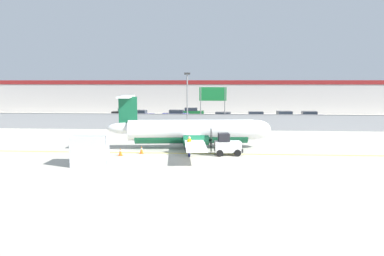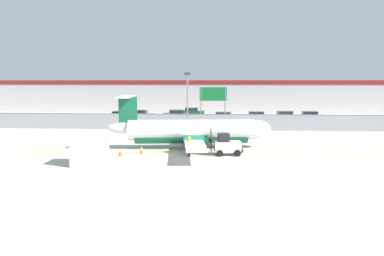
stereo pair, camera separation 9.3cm
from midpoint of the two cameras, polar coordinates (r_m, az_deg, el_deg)
ground_plane at (r=32.55m, az=1.44°, el=-3.91°), size 140.00×140.00×0.01m
perimeter_fence at (r=48.21m, az=2.25°, el=1.00°), size 98.00×0.10×2.10m
parking_lot_strip at (r=59.76m, az=2.56°, el=1.15°), size 98.00×17.00×0.12m
background_building at (r=77.98m, az=2.89°, el=4.88°), size 91.00×8.10×6.50m
commuter_airplane at (r=34.84m, az=0.27°, el=-0.52°), size 15.30×16.08×4.92m
baggage_tug at (r=31.86m, az=5.29°, el=-2.63°), size 2.46×1.64×1.88m
ground_crew_worker at (r=31.09m, az=-0.49°, el=-2.65°), size 0.35×0.54×1.70m
cargo_container at (r=28.96m, az=-15.38°, el=-3.33°), size 2.44×2.05×2.20m
traffic_cone_near_left at (r=32.82m, az=-7.77°, el=-3.33°), size 0.36×0.36×0.64m
traffic_cone_near_right at (r=37.36m, az=6.50°, el=-2.05°), size 0.36×0.36×0.64m
traffic_cone_far_left at (r=34.49m, az=0.11°, el=-2.77°), size 0.36×0.36×0.64m
traffic_cone_far_right at (r=32.22m, az=-10.92°, el=-3.59°), size 0.36×0.36×0.64m
parked_car_0 at (r=65.66m, az=-10.27°, el=2.31°), size 4.26×2.12×1.58m
parked_car_1 at (r=60.77m, az=-7.94°, el=1.98°), size 4.34×2.31×1.58m
parked_car_2 at (r=60.68m, az=-2.53°, el=2.03°), size 4.28×2.17×1.58m
parked_car_3 at (r=65.76m, az=-0.09°, el=2.43°), size 4.27×2.14×1.58m
parked_car_4 at (r=56.42m, az=4.60°, el=1.64°), size 4.39×2.44×1.58m
parked_car_5 at (r=57.93m, az=9.52°, el=1.70°), size 4.22×2.04×1.58m
parked_car_6 at (r=59.70m, az=13.74°, el=1.75°), size 4.33×2.27×1.58m
parked_car_7 at (r=60.55m, az=17.48°, el=1.70°), size 4.27×2.16×1.58m
apron_light_pole at (r=44.37m, az=-0.78°, el=4.61°), size 0.70×0.30×7.27m
highway_sign at (r=49.74m, az=3.14°, el=4.67°), size 3.60×0.14×5.50m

